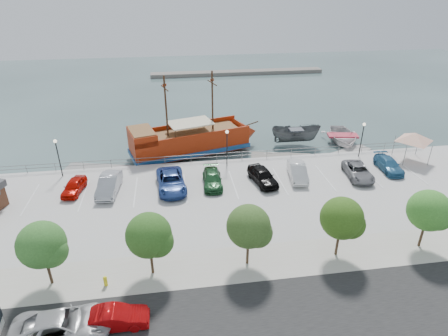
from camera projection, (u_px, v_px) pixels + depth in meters
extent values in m
plane|color=#324746|center=(237.00, 203.00, 37.54)|extent=(160.00, 160.00, 0.00)
cube|color=black|center=(283.00, 327.00, 22.98)|extent=(100.00, 8.00, 0.04)
cube|color=#ADA496|center=(260.00, 262.00, 28.27)|extent=(100.00, 4.00, 0.05)
cylinder|color=slate|center=(225.00, 153.00, 43.52)|extent=(50.00, 0.06, 0.06)
cylinder|color=slate|center=(225.00, 156.00, 43.71)|extent=(50.00, 0.06, 0.06)
cube|color=#666057|center=(238.00, 73.00, 87.11)|extent=(40.00, 3.00, 0.80)
cube|color=#942308|center=(190.00, 142.00, 47.03)|extent=(15.19, 8.32, 2.36)
cube|color=navy|center=(190.00, 148.00, 47.38)|extent=(15.52, 8.66, 0.54)
cone|color=#942308|center=(246.00, 132.00, 49.94)|extent=(3.98, 4.98, 4.35)
cube|color=#942308|center=(142.00, 136.00, 44.05)|extent=(3.85, 5.10, 1.27)
cube|color=brown|center=(141.00, 130.00, 43.74)|extent=(3.58, 4.70, 0.11)
cube|color=brown|center=(193.00, 132.00, 46.64)|extent=(12.42, 7.06, 0.14)
cube|color=#942308|center=(184.00, 125.00, 48.12)|extent=(14.00, 4.14, 0.63)
cube|color=#942308|center=(195.00, 137.00, 44.58)|extent=(14.00, 4.14, 0.63)
cylinder|color=#382111|center=(212.00, 101.00, 45.96)|extent=(0.27, 0.27, 7.43)
cylinder|color=#382111|center=(166.00, 107.00, 43.81)|extent=(0.27, 0.27, 7.43)
cylinder|color=#382111|center=(212.00, 83.00, 44.93)|extent=(0.87, 2.65, 0.13)
cylinder|color=#382111|center=(165.00, 88.00, 42.78)|extent=(0.87, 2.65, 0.13)
cube|color=beige|center=(190.00, 123.00, 45.94)|extent=(6.00, 4.75, 0.11)
cylinder|color=#382111|center=(251.00, 124.00, 49.68)|extent=(2.21, 0.76, 0.54)
imported|color=#4E5052|center=(296.00, 136.00, 50.01)|extent=(6.77, 3.45, 2.50)
imported|color=silver|center=(342.00, 138.00, 50.80)|extent=(6.19, 7.80, 1.45)
cube|color=gray|center=(98.00, 169.00, 43.63)|extent=(7.74, 3.90, 0.43)
cube|color=slate|center=(281.00, 158.00, 46.49)|extent=(7.70, 3.75, 0.42)
cube|color=#98948F|center=(348.00, 153.00, 47.63)|extent=(6.93, 4.40, 0.38)
cylinder|color=slate|center=(394.00, 145.00, 44.87)|extent=(0.09, 0.09, 2.44)
cylinder|color=slate|center=(418.00, 145.00, 44.93)|extent=(0.09, 0.09, 2.44)
cylinder|color=slate|center=(405.00, 155.00, 42.30)|extent=(0.09, 0.09, 2.44)
cylinder|color=slate|center=(430.00, 155.00, 42.36)|extent=(0.09, 0.09, 2.44)
pyramid|color=silver|center=(416.00, 133.00, 42.63)|extent=(5.19, 5.19, 1.00)
imported|color=#A8A8A9|center=(62.00, 326.00, 22.12)|extent=(5.93, 3.00, 1.61)
imported|color=#970608|center=(115.00, 318.00, 22.80)|extent=(4.09, 1.45, 1.34)
cylinder|color=yellow|center=(106.00, 282.00, 25.97)|extent=(0.26, 0.26, 0.66)
sphere|color=yellow|center=(105.00, 278.00, 25.81)|extent=(0.28, 0.28, 0.28)
cylinder|color=black|center=(59.00, 160.00, 39.57)|extent=(0.12, 0.12, 4.00)
sphere|color=#FFF2CC|center=(55.00, 141.00, 38.61)|extent=(0.36, 0.36, 0.36)
cylinder|color=black|center=(227.00, 149.00, 41.90)|extent=(0.12, 0.12, 4.00)
sphere|color=#FFF2CC|center=(227.00, 132.00, 40.95)|extent=(0.36, 0.36, 0.36)
cylinder|color=black|center=(361.00, 141.00, 43.98)|extent=(0.12, 0.12, 4.00)
sphere|color=#FFF2CC|center=(364.00, 124.00, 43.02)|extent=(0.36, 0.36, 0.36)
cylinder|color=#473321|center=(49.00, 271.00, 25.83)|extent=(0.20, 0.20, 2.20)
sphere|color=#2C5B22|center=(42.00, 245.00, 24.78)|extent=(3.20, 3.20, 3.20)
sphere|color=#2C5B22|center=(51.00, 251.00, 24.78)|extent=(2.20, 2.20, 2.20)
cylinder|color=#473321|center=(152.00, 261.00, 26.74)|extent=(0.20, 0.20, 2.20)
sphere|color=#274E19|center=(149.00, 235.00, 25.69)|extent=(3.20, 3.20, 3.20)
sphere|color=#274E19|center=(158.00, 242.00, 25.69)|extent=(2.20, 2.20, 2.20)
cylinder|color=#473321|center=(248.00, 252.00, 27.64)|extent=(0.20, 0.20, 2.20)
sphere|color=#2E4A1C|center=(249.00, 226.00, 26.60)|extent=(3.20, 3.20, 3.20)
sphere|color=#2E4A1C|center=(257.00, 233.00, 26.59)|extent=(2.20, 2.20, 2.20)
cylinder|color=#473321|center=(337.00, 243.00, 28.55)|extent=(0.20, 0.20, 2.20)
sphere|color=#2A4C14|center=(342.00, 218.00, 27.50)|extent=(3.20, 3.20, 3.20)
sphere|color=#2A4C14|center=(350.00, 224.00, 27.50)|extent=(2.20, 2.20, 2.20)
cylinder|color=#473321|center=(422.00, 235.00, 29.46)|extent=(0.20, 0.20, 2.20)
sphere|color=#326D24|center=(429.00, 210.00, 28.41)|extent=(3.20, 3.20, 3.20)
sphere|color=#326D24|center=(437.00, 216.00, 28.41)|extent=(2.20, 2.20, 2.20)
imported|color=#BD0C03|center=(74.00, 186.00, 37.17)|extent=(2.23, 4.15, 1.34)
imported|color=#9FA1A9|center=(109.00, 184.00, 37.17)|extent=(2.24, 5.22, 1.67)
imported|color=navy|center=(171.00, 181.00, 37.74)|extent=(3.19, 6.10, 1.64)
imported|color=#1B4A25|center=(212.00, 179.00, 38.46)|extent=(2.11, 4.78, 1.36)
imported|color=black|center=(263.00, 176.00, 38.83)|extent=(2.83, 5.02, 1.61)
imported|color=silver|center=(298.00, 172.00, 39.74)|extent=(2.33, 4.93, 1.56)
imported|color=slate|center=(358.00, 171.00, 39.95)|extent=(2.86, 5.23, 1.39)
imported|color=#2B648C|center=(389.00, 165.00, 41.44)|extent=(2.12, 4.76, 1.36)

